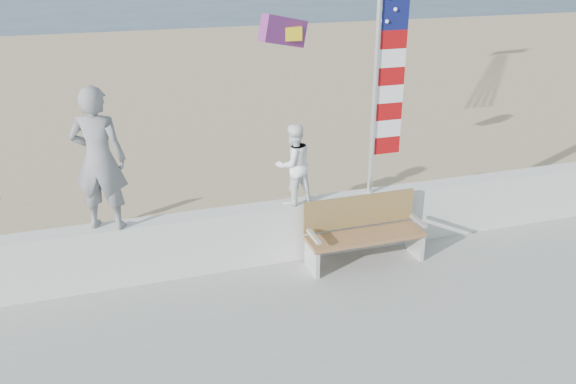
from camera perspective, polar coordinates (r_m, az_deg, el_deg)
name	(u,v)px	position (r m, az deg, el deg)	size (l,w,h in m)	color
ground	(316,344)	(7.98, 2.67, -13.99)	(220.00, 220.00, 0.00)	#293D53
sand	(195,137)	(15.87, -8.72, 5.10)	(90.00, 40.00, 0.08)	tan
seawall	(271,232)	(9.27, -1.56, -3.80)	(30.00, 0.35, 0.90)	silver
adult	(99,159)	(8.42, -17.29, 2.95)	(0.72, 0.47, 1.98)	slate
child	(293,164)	(8.95, 0.51, 2.60)	(0.59, 0.46, 1.22)	white
bench	(363,230)	(9.29, 7.04, -3.53)	(1.80, 0.57, 1.00)	#9C6F44
flag	(384,70)	(9.11, 8.98, 11.20)	(0.50, 0.08, 3.50)	silver
parafoil_kite	(284,31)	(11.10, -0.34, 14.81)	(0.96, 0.51, 0.64)	red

